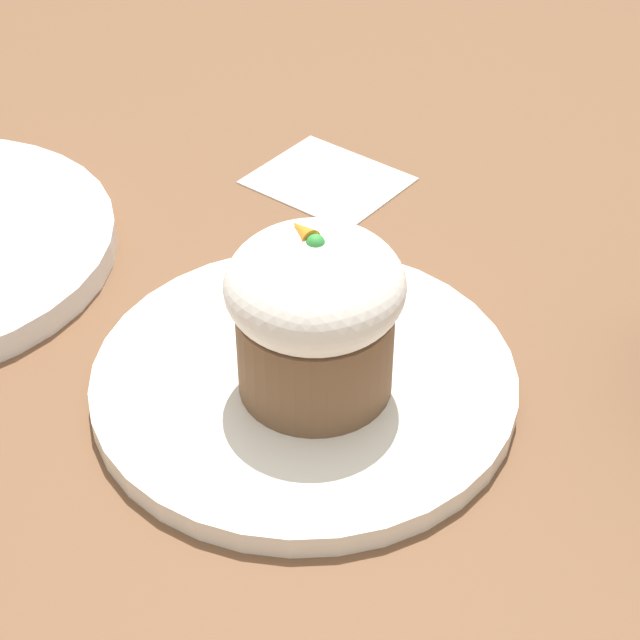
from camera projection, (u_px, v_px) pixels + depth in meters
name	position (u px, v px, depth m)	size (l,w,h in m)	color
ground_plane	(304.00, 390.00, 0.56)	(4.00, 4.00, 0.00)	brown
dessert_plate	(304.00, 381.00, 0.56)	(0.22, 0.22, 0.01)	white
carrot_cake	(320.00, 311.00, 0.52)	(0.09, 0.09, 0.09)	brown
spoon	(294.00, 349.00, 0.56)	(0.12, 0.04, 0.01)	#B7B7BC
paper_napkin	(328.00, 180.00, 0.72)	(0.12, 0.11, 0.00)	white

